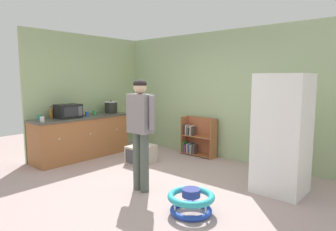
# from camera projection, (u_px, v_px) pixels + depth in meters

# --- Properties ---
(ground_plane) EXTENTS (12.00, 12.00, 0.00)m
(ground_plane) POSITION_uv_depth(u_px,v_px,m) (142.00, 185.00, 4.73)
(ground_plane) COLOR #B49997
(ground_plane) RESTS_ON ground
(back_wall) EXTENTS (5.20, 0.06, 2.70)m
(back_wall) POSITION_uv_depth(u_px,v_px,m) (219.00, 95.00, 6.31)
(back_wall) COLOR #A0B988
(back_wall) RESTS_ON ground
(left_side_wall) EXTENTS (0.06, 2.99, 2.70)m
(left_side_wall) POSITION_uv_depth(u_px,v_px,m) (88.00, 94.00, 6.88)
(left_side_wall) COLOR #A2B984
(left_side_wall) RESTS_ON ground
(kitchen_counter) EXTENTS (0.65, 2.14, 0.90)m
(kitchen_counter) POSITION_uv_depth(u_px,v_px,m) (82.00, 137.00, 6.36)
(kitchen_counter) COLOR #A06236
(kitchen_counter) RESTS_ON ground
(refrigerator) EXTENTS (0.73, 0.68, 1.78)m
(refrigerator) POSITION_uv_depth(u_px,v_px,m) (282.00, 134.00, 4.37)
(refrigerator) COLOR white
(refrigerator) RESTS_ON ground
(bookshelf) EXTENTS (0.80, 0.28, 0.85)m
(bookshelf) POSITION_uv_depth(u_px,v_px,m) (198.00, 139.00, 6.57)
(bookshelf) COLOR #A45F37
(bookshelf) RESTS_ON ground
(standing_person) EXTENTS (0.57, 0.22, 1.69)m
(standing_person) POSITION_uv_depth(u_px,v_px,m) (140.00, 125.00, 4.39)
(standing_person) COLOR #4D574D
(standing_person) RESTS_ON ground
(baby_walker) EXTENTS (0.60, 0.60, 0.32)m
(baby_walker) POSITION_uv_depth(u_px,v_px,m) (191.00, 201.00, 3.74)
(baby_walker) COLOR blue
(baby_walker) RESTS_ON ground
(pet_carrier) EXTENTS (0.42, 0.55, 0.36)m
(pet_carrier) POSITION_uv_depth(u_px,v_px,m) (141.00, 154.00, 5.96)
(pet_carrier) COLOR beige
(pet_carrier) RESTS_ON ground
(microwave) EXTENTS (0.37, 0.48, 0.28)m
(microwave) POSITION_uv_depth(u_px,v_px,m) (68.00, 111.00, 6.06)
(microwave) COLOR black
(microwave) RESTS_ON kitchen_counter
(crock_pot) EXTENTS (0.30, 0.30, 0.30)m
(crock_pot) POSITION_uv_depth(u_px,v_px,m) (111.00, 107.00, 6.97)
(crock_pot) COLOR black
(crock_pot) RESTS_ON kitchen_counter
(banana_bunch) EXTENTS (0.12, 0.16, 0.04)m
(banana_bunch) POSITION_uv_depth(u_px,v_px,m) (84.00, 114.00, 6.52)
(banana_bunch) COLOR yellow
(banana_bunch) RESTS_ON kitchen_counter
(clear_bottle) EXTENTS (0.07, 0.07, 0.25)m
(clear_bottle) POSITION_uv_depth(u_px,v_px,m) (75.00, 111.00, 6.43)
(clear_bottle) COLOR silver
(clear_bottle) RESTS_ON kitchen_counter
(amber_bottle) EXTENTS (0.07, 0.07, 0.25)m
(amber_bottle) POSITION_uv_depth(u_px,v_px,m) (51.00, 113.00, 5.99)
(amber_bottle) COLOR #9E661E
(amber_bottle) RESTS_ON kitchen_counter
(green_cup) EXTENTS (0.08, 0.08, 0.09)m
(green_cup) POSITION_uv_depth(u_px,v_px,m) (95.00, 112.00, 6.61)
(green_cup) COLOR green
(green_cup) RESTS_ON kitchen_counter
(blue_cup) EXTENTS (0.08, 0.08, 0.09)m
(blue_cup) POSITION_uv_depth(u_px,v_px,m) (87.00, 114.00, 6.36)
(blue_cup) COLOR blue
(blue_cup) RESTS_ON kitchen_counter
(white_cup) EXTENTS (0.08, 0.08, 0.09)m
(white_cup) POSITION_uv_depth(u_px,v_px,m) (42.00, 119.00, 5.53)
(white_cup) COLOR white
(white_cup) RESTS_ON kitchen_counter
(teal_cup) EXTENTS (0.08, 0.08, 0.09)m
(teal_cup) POSITION_uv_depth(u_px,v_px,m) (40.00, 118.00, 5.74)
(teal_cup) COLOR teal
(teal_cup) RESTS_ON kitchen_counter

